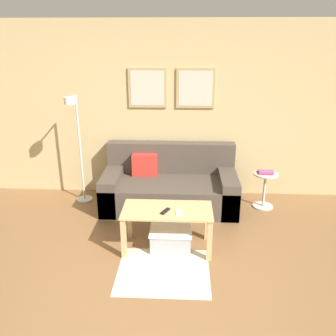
{
  "coord_description": "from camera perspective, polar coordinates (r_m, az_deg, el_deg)",
  "views": [
    {
      "loc": [
        0.3,
        -2.25,
        2.3
      ],
      "look_at": [
        0.11,
        1.68,
        0.85
      ],
      "focal_mm": 38.0,
      "sensor_mm": 36.0,
      "label": 1
    }
  ],
  "objects": [
    {
      "name": "storage_bin",
      "position": [
        4.18,
        0.44,
        -11.23
      ],
      "size": [
        0.48,
        0.35,
        0.23
      ],
      "color": "#9EA3A8",
      "rests_on": "ground_plane"
    },
    {
      "name": "cell_phone",
      "position": [
        3.92,
        1.75,
        -7.15
      ],
      "size": [
        0.08,
        0.15,
        0.01
      ],
      "primitive_type": "cube",
      "rotation": [
        0.0,
        0.0,
        0.13
      ],
      "color": "silver",
      "rests_on": "coffee_table"
    },
    {
      "name": "ground_plane",
      "position": [
        3.23,
        -3.72,
        -25.25
      ],
      "size": [
        16.0,
        16.0,
        0.0
      ],
      "primitive_type": "plane",
      "color": "brown"
    },
    {
      "name": "coffee_table",
      "position": [
        4.04,
        -0.11,
        -7.94
      ],
      "size": [
        1.01,
        0.51,
        0.49
      ],
      "color": "tan",
      "rests_on": "ground_plane"
    },
    {
      "name": "floor_lamp",
      "position": [
        5.09,
        -14.38,
        3.95
      ],
      "size": [
        0.24,
        0.46,
        1.58
      ],
      "color": "silver",
      "rests_on": "ground_plane"
    },
    {
      "name": "couch",
      "position": [
        5.12,
        0.25,
        -2.98
      ],
      "size": [
        1.87,
        0.93,
        0.85
      ],
      "color": "#4C4238",
      "rests_on": "ground_plane"
    },
    {
      "name": "area_rug",
      "position": [
        3.87,
        -0.75,
        -16.23
      ],
      "size": [
        0.96,
        0.82,
        0.01
      ],
      "primitive_type": "cube",
      "color": "beige",
      "rests_on": "ground_plane"
    },
    {
      "name": "wall_back",
      "position": [
        5.28,
        -0.48,
        9.14
      ],
      "size": [
        5.6,
        0.09,
        2.55
      ],
      "color": "tan",
      "rests_on": "ground_plane"
    },
    {
      "name": "book_stack",
      "position": [
        5.15,
        15.39,
        -0.65
      ],
      "size": [
        0.23,
        0.16,
        0.03
      ],
      "color": "#B73333",
      "rests_on": "side_table"
    },
    {
      "name": "remote_control",
      "position": [
        3.94,
        -0.43,
        -6.93
      ],
      "size": [
        0.1,
        0.15,
        0.02
      ],
      "primitive_type": "cube",
      "rotation": [
        0.0,
        0.0,
        -0.47
      ],
      "color": "black",
      "rests_on": "coffee_table"
    },
    {
      "name": "side_table",
      "position": [
        5.22,
        15.23,
        -2.95
      ],
      "size": [
        0.34,
        0.34,
        0.51
      ],
      "color": "silver",
      "rests_on": "ground_plane"
    }
  ]
}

